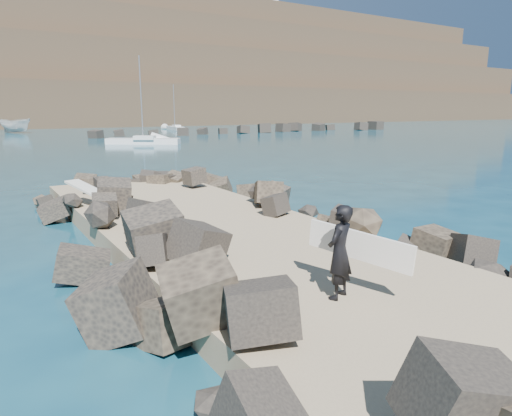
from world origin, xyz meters
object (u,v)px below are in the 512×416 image
(boat_imported, at_px, (16,126))
(surfer_with_board, at_px, (342,251))
(radome, at_px, (266,13))
(surfboard_resting, at_px, (90,194))

(boat_imported, xyz_separation_m, surfer_with_board, (-1.68, -80.09, 0.24))
(surfer_with_board, bearing_deg, radome, 57.06)
(boat_imported, distance_m, surfer_with_board, 80.11)
(boat_imported, bearing_deg, radome, 2.63)
(surfboard_resting, relative_size, radome, 0.12)
(boat_imported, height_order, radome, radome)
(surfer_with_board, height_order, radome, radome)
(surfboard_resting, xyz_separation_m, surfer_with_board, (1.95, -10.35, 0.41))
(boat_imported, bearing_deg, surfer_with_board, -126.89)
(surfboard_resting, bearing_deg, surfer_with_board, -101.74)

